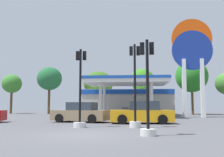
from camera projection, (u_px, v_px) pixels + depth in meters
The scene contains 13 objects.
ground_plane at pixel (85, 135), 11.78m from camera, with size 90.00×90.00×0.00m, color #56565B.
gas_station at pixel (128, 100), 34.58m from camera, with size 11.91×13.69×4.35m.
station_pole_sign at pixel (192, 54), 28.78m from camera, with size 4.55×0.56×11.20m.
car_0 at pixel (142, 113), 18.97m from camera, with size 4.70×2.27×1.65m.
car_2 at pixel (81, 113), 20.39m from camera, with size 4.73×2.72×1.59m.
traffic_signal_0 at pixel (148, 100), 11.60m from camera, with size 0.71×0.71×4.41m.
traffic_signal_1 at pixel (135, 98), 15.62m from camera, with size 0.70×0.71×5.17m.
traffic_signal_2 at pixel (80, 101), 15.84m from camera, with size 0.78×0.78×4.90m.
tree_0 at pixel (12, 84), 40.47m from camera, with size 3.07×3.07×6.19m.
tree_1 at pixel (49, 79), 38.59m from camera, with size 3.74×3.74×7.11m.
tree_2 at pixel (98, 84), 38.14m from camera, with size 4.42×4.42×6.36m.
tree_3 at pixel (142, 80), 39.43m from camera, with size 3.77×3.77×6.95m.
tree_4 at pixel (192, 76), 36.44m from camera, with size 4.58×4.58×7.78m.
Camera 1 is at (2.23, -11.85, 1.40)m, focal length 40.74 mm.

